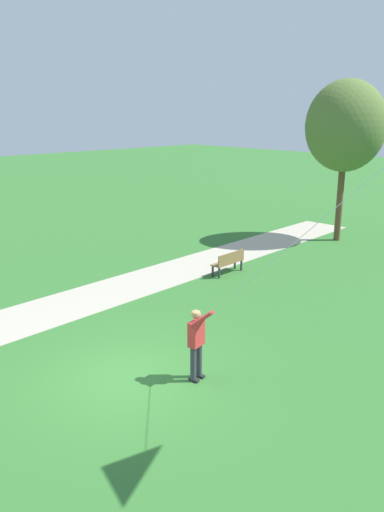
% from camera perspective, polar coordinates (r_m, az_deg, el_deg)
% --- Properties ---
extents(ground_plane, '(120.00, 120.00, 0.00)m').
position_cam_1_polar(ground_plane, '(12.31, -7.40, -13.48)').
color(ground_plane, '#33702D').
extents(walkway_path, '(3.94, 32.08, 0.02)m').
position_cam_1_polar(walkway_path, '(17.13, -12.12, -4.91)').
color(walkway_path, '#B7AD99').
rests_on(walkway_path, ground).
extents(person_kite_flyer, '(0.63, 0.51, 1.83)m').
position_cam_1_polar(person_kite_flyer, '(11.67, 0.58, -9.26)').
color(person_kite_flyer, '#232328').
rests_on(person_kite_flyer, ground).
extents(park_bench_far_walkway, '(0.51, 1.52, 0.88)m').
position_cam_1_polar(park_bench_far_walkway, '(19.33, 4.19, -0.57)').
color(park_bench_far_walkway, olive).
rests_on(park_bench_far_walkway, ground).
extents(tree_horizon_far, '(3.59, 3.79, 7.45)m').
position_cam_1_polar(tree_horizon_far, '(24.75, 16.98, 13.83)').
color(tree_horizon_far, brown).
rests_on(tree_horizon_far, ground).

